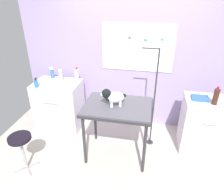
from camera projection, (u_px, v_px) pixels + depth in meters
ground at (119, 168)px, 3.06m from camera, size 4.40×4.00×0.04m
rear_wall_panel at (132, 65)px, 3.64m from camera, size 4.00×0.09×2.30m
grooming_table at (117, 111)px, 2.94m from camera, size 0.98×0.70×0.89m
grooming_arm at (153, 104)px, 3.19m from camera, size 0.29×0.11×1.63m
dog at (113, 97)px, 2.83m from camera, size 0.35×0.24×0.26m
counter_left at (59, 105)px, 3.79m from camera, size 0.80×0.58×0.89m
cabinet_right at (204, 125)px, 3.24m from camera, size 0.68×0.54×0.88m
stool at (21, 143)px, 2.82m from camera, size 0.31×0.31×0.58m
spray_bottle_short at (36, 83)px, 3.40m from camera, size 0.06×0.06×0.17m
conditioner_bottle at (52, 73)px, 3.75m from camera, size 0.06×0.06×0.21m
shampoo_bottle at (77, 75)px, 3.65m from camera, size 0.07×0.06×0.25m
spray_bottle_tall at (61, 76)px, 3.61m from camera, size 0.06×0.06×0.21m
soda_bottle at (216, 96)px, 2.89m from camera, size 0.08×0.08×0.27m
supply_tray at (200, 98)px, 3.07m from camera, size 0.24×0.18×0.04m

